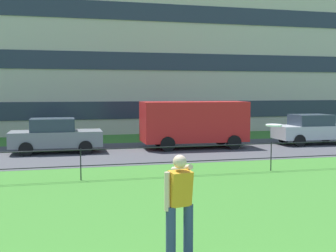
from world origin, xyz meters
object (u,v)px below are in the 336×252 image
object	(u,v)px
person_thrower	(179,204)
car_silver_right	(313,129)
frisbee	(274,125)
apartment_building_background	(135,6)
panel_van_far_left	(194,122)
car_grey_far_right	(55,135)

from	to	relation	value
person_thrower	car_silver_right	world-z (taller)	person_thrower
frisbee	apartment_building_background	xyz separation A→B (m)	(2.96, 28.52, 7.24)
apartment_building_background	car_silver_right	bearing A→B (deg)	-66.63
panel_van_far_left	apartment_building_background	world-z (taller)	apartment_building_background
car_grey_far_right	car_silver_right	size ratio (longest dim) A/B	1.00
apartment_building_background	person_thrower	bearing A→B (deg)	-99.23
frisbee	car_grey_far_right	size ratio (longest dim) A/B	0.08
frisbee	car_grey_far_right	bearing A→B (deg)	104.35
frisbee	panel_van_far_left	distance (m)	13.94
person_thrower	apartment_building_background	bearing A→B (deg)	80.77
car_silver_right	apartment_building_background	xyz separation A→B (m)	(-6.49, 15.02, 8.66)
car_silver_right	apartment_building_background	distance (m)	18.51
person_thrower	apartment_building_background	world-z (taller)	apartment_building_background
car_grey_far_right	frisbee	bearing A→B (deg)	-75.65
car_grey_far_right	apartment_building_background	world-z (taller)	apartment_building_background
frisbee	panel_van_far_left	xyz separation A→B (m)	(3.02, 13.58, -0.92)
person_thrower	frisbee	size ratio (longest dim) A/B	5.78
panel_van_far_left	car_silver_right	size ratio (longest dim) A/B	1.25
car_grey_far_right	apartment_building_background	xyz separation A→B (m)	(6.44, 14.94, 8.66)
frisbee	car_silver_right	xyz separation A→B (m)	(9.45, 13.50, -1.41)
frisbee	car_silver_right	size ratio (longest dim) A/B	0.07
panel_van_far_left	person_thrower	bearing A→B (deg)	-109.04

